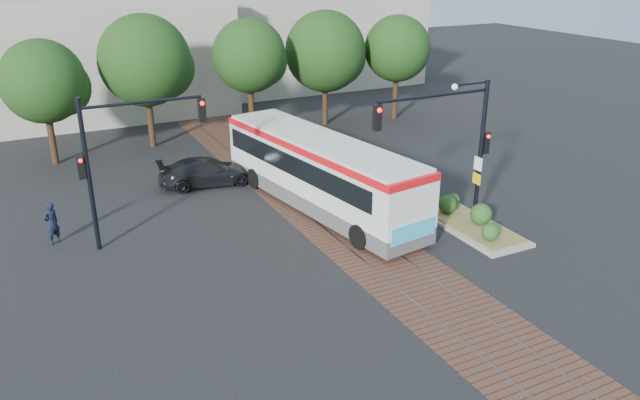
{
  "coord_description": "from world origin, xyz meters",
  "views": [
    {
      "loc": [
        -11.62,
        -19.51,
        10.89
      ],
      "look_at": [
        -1.25,
        1.13,
        1.6
      ],
      "focal_mm": 35.0,
      "sensor_mm": 36.0,
      "label": 1
    }
  ],
  "objects_px": {
    "signal_pole_main": "(458,134)",
    "parked_car": "(207,172)",
    "traffic_island": "(470,220)",
    "officer": "(52,223)",
    "city_bus": "(319,169)",
    "signal_pole_left": "(117,151)"
  },
  "relations": [
    {
      "from": "city_bus",
      "to": "traffic_island",
      "type": "xyz_separation_m",
      "value": [
        4.67,
        -4.87,
        -1.48
      ]
    },
    {
      "from": "signal_pole_main",
      "to": "parked_car",
      "type": "bearing_deg",
      "value": 126.95
    },
    {
      "from": "officer",
      "to": "parked_car",
      "type": "distance_m",
      "value": 8.34
    },
    {
      "from": "city_bus",
      "to": "signal_pole_main",
      "type": "relative_size",
      "value": 2.06
    },
    {
      "from": "city_bus",
      "to": "traffic_island",
      "type": "distance_m",
      "value": 6.91
    },
    {
      "from": "traffic_island",
      "to": "parked_car",
      "type": "xyz_separation_m",
      "value": [
        -8.37,
        9.94,
        0.36
      ]
    },
    {
      "from": "city_bus",
      "to": "parked_car",
      "type": "xyz_separation_m",
      "value": [
        -3.69,
        5.07,
        -1.12
      ]
    },
    {
      "from": "parked_car",
      "to": "officer",
      "type": "bearing_deg",
      "value": 122.98
    },
    {
      "from": "signal_pole_main",
      "to": "parked_car",
      "type": "xyz_separation_m",
      "value": [
        -7.41,
        9.85,
        -3.47
      ]
    },
    {
      "from": "city_bus",
      "to": "signal_pole_left",
      "type": "distance_m",
      "value": 8.76
    },
    {
      "from": "traffic_island",
      "to": "officer",
      "type": "relative_size",
      "value": 2.96
    },
    {
      "from": "signal_pole_left",
      "to": "signal_pole_main",
      "type": "bearing_deg",
      "value": -21.45
    },
    {
      "from": "city_bus",
      "to": "parked_car",
      "type": "relative_size",
      "value": 2.61
    },
    {
      "from": "signal_pole_main",
      "to": "parked_car",
      "type": "relative_size",
      "value": 1.27
    },
    {
      "from": "officer",
      "to": "traffic_island",
      "type": "bearing_deg",
      "value": 124.77
    },
    {
      "from": "traffic_island",
      "to": "city_bus",
      "type": "bearing_deg",
      "value": 133.84
    },
    {
      "from": "city_bus",
      "to": "signal_pole_left",
      "type": "xyz_separation_m",
      "value": [
        -8.51,
        0.03,
        2.05
      ]
    },
    {
      "from": "traffic_island",
      "to": "signal_pole_left",
      "type": "bearing_deg",
      "value": 159.64
    },
    {
      "from": "signal_pole_left",
      "to": "officer",
      "type": "relative_size",
      "value": 3.42
    },
    {
      "from": "officer",
      "to": "parked_car",
      "type": "relative_size",
      "value": 0.37
    },
    {
      "from": "city_bus",
      "to": "signal_pole_main",
      "type": "xyz_separation_m",
      "value": [
        3.72,
        -4.78,
        2.35
      ]
    },
    {
      "from": "signal_pole_left",
      "to": "officer",
      "type": "distance_m",
      "value": 4.2
    }
  ]
}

